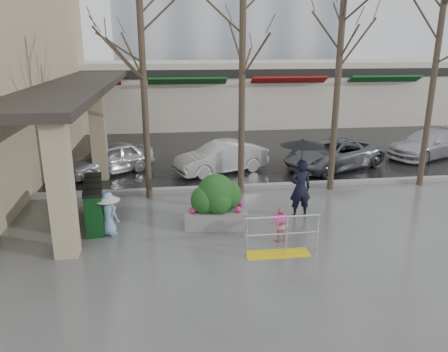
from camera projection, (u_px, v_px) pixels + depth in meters
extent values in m
plane|color=#51514F|center=(220.00, 237.00, 11.91)|extent=(120.00, 120.00, 0.00)
cube|color=black|center=(183.00, 114.00, 32.78)|extent=(120.00, 36.00, 0.01)
cube|color=gray|center=(206.00, 189.00, 15.69)|extent=(120.00, 0.30, 0.15)
cube|color=#2D2823|center=(79.00, 81.00, 17.83)|extent=(2.80, 18.00, 0.25)
cube|color=tan|center=(61.00, 188.00, 10.43)|extent=(0.55, 0.55, 3.50)
cube|color=tan|center=(98.00, 135.00, 16.59)|extent=(0.55, 0.55, 3.50)
cube|color=beige|center=(215.00, 93.00, 28.67)|extent=(34.00, 6.00, 4.00)
cube|color=maroon|center=(81.00, 85.00, 24.63)|extent=(4.50, 1.68, 0.87)
cube|color=#0F4C1E|center=(187.00, 84.00, 25.41)|extent=(4.50, 1.68, 0.87)
cube|color=maroon|center=(287.00, 83.00, 26.19)|extent=(4.50, 1.68, 0.87)
cube|color=#0F4C1E|center=(381.00, 81.00, 26.97)|extent=(4.50, 1.68, 0.87)
cube|color=black|center=(221.00, 74.00, 25.51)|extent=(34.00, 0.35, 0.50)
cube|color=yellow|center=(278.00, 254.00, 10.94)|extent=(1.60, 0.50, 0.02)
cylinder|color=silver|center=(247.00, 238.00, 10.70)|extent=(0.05, 0.05, 1.00)
cylinder|color=silver|center=(286.00, 235.00, 10.83)|extent=(0.05, 0.05, 1.00)
cylinder|color=silver|center=(317.00, 234.00, 10.93)|extent=(0.05, 0.05, 1.00)
cylinder|color=silver|center=(283.00, 217.00, 10.67)|extent=(1.90, 0.06, 0.06)
cylinder|color=silver|center=(282.00, 234.00, 10.80)|extent=(1.90, 0.04, 0.04)
cylinder|color=#382B21|center=(144.00, 98.00, 14.09)|extent=(0.22, 0.22, 6.80)
cylinder|color=#382B21|center=(242.00, 93.00, 14.47)|extent=(0.22, 0.22, 7.00)
cylinder|color=#382B21|center=(336.00, 99.00, 14.97)|extent=(0.22, 0.22, 6.50)
cylinder|color=#382B21|center=(432.00, 87.00, 15.32)|extent=(0.22, 0.22, 7.20)
imported|color=black|center=(300.00, 189.00, 13.08)|extent=(0.67, 0.44, 1.80)
cylinder|color=black|center=(302.00, 158.00, 12.81)|extent=(0.02, 0.02, 1.14)
cone|color=black|center=(303.00, 142.00, 12.68)|extent=(1.31, 1.31, 0.18)
sphere|color=black|center=(303.00, 139.00, 12.64)|extent=(0.05, 0.05, 0.05)
imported|color=pink|center=(279.00, 225.00, 11.57)|extent=(0.48, 0.39, 0.93)
cylinder|color=black|center=(279.00, 219.00, 11.52)|extent=(0.02, 0.02, 0.40)
cone|color=#D82293|center=(280.00, 215.00, 11.48)|extent=(0.55, 0.55, 0.18)
sphere|color=black|center=(280.00, 211.00, 11.45)|extent=(0.05, 0.05, 0.05)
imported|color=#76A3D2|center=(109.00, 214.00, 11.91)|extent=(0.71, 0.67, 1.22)
cylinder|color=black|center=(108.00, 204.00, 11.83)|extent=(0.02, 0.02, 0.57)
cone|color=beige|center=(107.00, 197.00, 11.77)|extent=(0.68, 0.68, 0.18)
sphere|color=black|center=(107.00, 193.00, 11.74)|extent=(0.05, 0.05, 0.05)
cube|color=slate|center=(216.00, 218.00, 12.61)|extent=(1.87, 1.08, 0.49)
ellipsoid|color=#194114|center=(216.00, 194.00, 12.39)|extent=(1.09, 0.98, 1.14)
sphere|color=#194114|center=(204.00, 200.00, 12.29)|extent=(0.78, 0.78, 0.78)
sphere|color=#194114|center=(227.00, 195.00, 12.61)|extent=(0.83, 0.83, 0.83)
cube|color=#0E3E16|center=(94.00, 216.00, 11.88)|extent=(0.53, 0.53, 1.15)
cube|color=black|center=(92.00, 194.00, 11.69)|extent=(0.56, 0.56, 0.08)
cube|color=black|center=(94.00, 208.00, 12.41)|extent=(0.53, 0.53, 1.15)
cube|color=black|center=(92.00, 187.00, 12.23)|extent=(0.56, 0.56, 0.08)
cube|color=#0C3712|center=(94.00, 202.00, 12.94)|extent=(0.53, 0.53, 1.15)
cube|color=black|center=(93.00, 181.00, 12.76)|extent=(0.56, 0.56, 0.08)
cube|color=black|center=(95.00, 195.00, 13.47)|extent=(0.53, 0.53, 1.15)
cube|color=black|center=(93.00, 176.00, 13.29)|extent=(0.56, 0.56, 0.08)
imported|color=silver|center=(109.00, 159.00, 17.60)|extent=(3.90, 3.29, 1.26)
imported|color=silver|center=(221.00, 157.00, 17.78)|extent=(4.05, 2.62, 1.26)
imported|color=#5B5E63|center=(334.00, 154.00, 18.34)|extent=(4.99, 3.78, 1.26)
imported|color=#B9B9BE|center=(428.00, 144.00, 20.21)|extent=(4.69, 3.31, 1.26)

